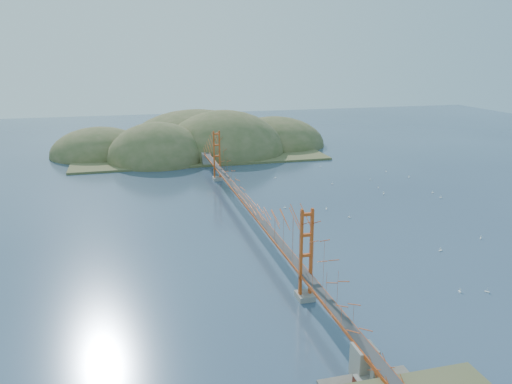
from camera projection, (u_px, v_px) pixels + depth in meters
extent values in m
plane|color=#2C3F58|center=(247.00, 221.00, 89.63)|extent=(320.00, 320.00, 0.00)
cube|color=gray|center=(305.00, 296.00, 61.63)|extent=(2.00, 2.40, 0.70)
cube|color=gray|center=(217.00, 179.00, 117.44)|extent=(2.00, 2.40, 0.70)
cube|color=#BE4315|center=(247.00, 203.00, 88.72)|extent=(1.40, 92.00, 0.16)
cube|color=#BE4315|center=(247.00, 204.00, 88.78)|extent=(1.33, 92.00, 0.24)
cube|color=#38383A|center=(247.00, 203.00, 88.69)|extent=(1.19, 92.00, 0.03)
cube|color=gray|center=(364.00, 362.00, 46.39)|extent=(2.00, 2.20, 3.30)
cube|color=gray|center=(206.00, 159.00, 131.96)|extent=(2.20, 2.60, 3.30)
cube|color=gray|center=(374.00, 377.00, 44.58)|extent=(0.50, 0.70, 2.95)
cube|color=maroon|center=(377.00, 383.00, 45.10)|extent=(3.70, 2.30, 0.75)
cube|color=gray|center=(377.00, 379.00, 44.99)|extent=(3.70, 2.30, 0.10)
cylinder|color=white|center=(377.00, 375.00, 44.86)|extent=(0.03, 0.03, 1.00)
cube|color=olive|center=(197.00, 152.00, 149.09)|extent=(70.00, 40.00, 0.60)
ellipsoid|color=olive|center=(158.00, 160.00, 138.80)|extent=(28.00, 28.00, 21.00)
ellipsoid|color=olive|center=(224.00, 152.00, 149.24)|extent=(36.00, 36.00, 25.00)
ellipsoid|color=olive|center=(274.00, 145.00, 161.05)|extent=(32.00, 32.00, 18.00)
ellipsoid|color=olive|center=(100.00, 155.00, 146.08)|extent=(28.00, 28.00, 16.00)
ellipsoid|color=olive|center=(197.00, 144.00, 162.66)|extent=(44.00, 44.00, 22.00)
cube|color=white|center=(409.00, 177.00, 119.88)|extent=(0.53, 0.63, 0.11)
cylinder|color=white|center=(409.00, 176.00, 119.78)|extent=(0.02, 0.02, 0.69)
cube|color=white|center=(332.00, 184.00, 114.01)|extent=(0.50, 0.44, 0.09)
cylinder|color=white|center=(332.00, 183.00, 113.93)|extent=(0.01, 0.01, 0.55)
cube|color=white|center=(285.00, 208.00, 96.86)|extent=(0.58, 0.35, 0.10)
cylinder|color=white|center=(285.00, 206.00, 96.78)|extent=(0.02, 0.02, 0.60)
cube|color=white|center=(487.00, 292.00, 63.30)|extent=(0.50, 0.57, 0.10)
cylinder|color=white|center=(487.00, 290.00, 63.21)|extent=(0.02, 0.02, 0.63)
cube|color=white|center=(441.00, 198.00, 103.50)|extent=(0.33, 0.60, 0.10)
cylinder|color=white|center=(441.00, 196.00, 103.42)|extent=(0.02, 0.02, 0.62)
cube|color=white|center=(275.00, 178.00, 119.09)|extent=(0.64, 0.32, 0.11)
cylinder|color=white|center=(275.00, 177.00, 119.00)|extent=(0.02, 0.02, 0.67)
cube|color=white|center=(441.00, 251.00, 76.24)|extent=(0.65, 0.28, 0.11)
cylinder|color=white|center=(441.00, 248.00, 76.14)|extent=(0.02, 0.02, 0.69)
cube|color=white|center=(386.00, 172.00, 125.34)|extent=(0.52, 0.27, 0.09)
cylinder|color=white|center=(386.00, 171.00, 125.27)|extent=(0.01, 0.01, 0.55)
cube|color=white|center=(378.00, 188.00, 110.82)|extent=(0.51, 0.43, 0.09)
cylinder|color=white|center=(378.00, 187.00, 110.75)|extent=(0.01, 0.01, 0.55)
cube|color=white|center=(384.00, 194.00, 106.10)|extent=(0.52, 0.62, 0.11)
cylinder|color=white|center=(384.00, 192.00, 106.00)|extent=(0.02, 0.02, 0.67)
cube|color=white|center=(326.00, 209.00, 96.09)|extent=(0.34, 0.61, 0.11)
cylinder|color=white|center=(326.00, 207.00, 96.00)|extent=(0.02, 0.02, 0.63)
cube|color=white|center=(460.00, 292.00, 63.36)|extent=(0.28, 0.58, 0.10)
cylinder|color=white|center=(460.00, 289.00, 63.27)|extent=(0.02, 0.02, 0.60)
cube|color=white|center=(481.00, 238.00, 81.19)|extent=(0.53, 0.55, 0.10)
cylinder|color=white|center=(481.00, 237.00, 81.10)|extent=(0.02, 0.02, 0.63)
cube|color=white|center=(432.00, 193.00, 106.78)|extent=(0.64, 0.30, 0.11)
cylinder|color=white|center=(433.00, 191.00, 106.69)|extent=(0.02, 0.02, 0.67)
cube|color=white|center=(370.00, 180.00, 117.42)|extent=(0.42, 0.48, 0.09)
cylinder|color=white|center=(370.00, 179.00, 117.34)|extent=(0.01, 0.01, 0.53)
cube|color=white|center=(349.00, 217.00, 91.36)|extent=(0.45, 0.60, 0.11)
cylinder|color=white|center=(349.00, 216.00, 91.27)|extent=(0.02, 0.02, 0.63)
cube|color=white|center=(321.00, 167.00, 130.32)|extent=(0.55, 0.33, 0.10)
cylinder|color=white|center=(321.00, 166.00, 130.24)|extent=(0.02, 0.02, 0.57)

